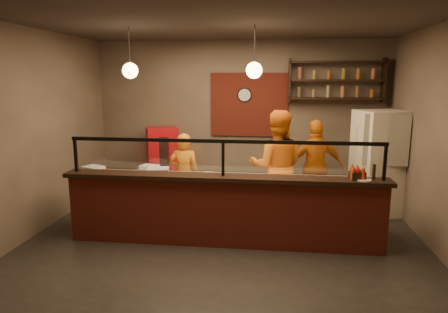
# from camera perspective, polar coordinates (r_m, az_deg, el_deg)

# --- Properties ---
(floor) EXTENTS (6.00, 6.00, 0.00)m
(floor) POSITION_cam_1_polar(r_m,az_deg,el_deg) (6.35, 0.22, -11.41)
(floor) COLOR black
(floor) RESTS_ON ground
(ceiling) EXTENTS (6.00, 6.00, 0.00)m
(ceiling) POSITION_cam_1_polar(r_m,az_deg,el_deg) (5.92, 0.24, 18.54)
(ceiling) COLOR #3B332D
(ceiling) RESTS_ON wall_back
(wall_back) EXTENTS (6.00, 0.00, 6.00)m
(wall_back) POSITION_cam_1_polar(r_m,az_deg,el_deg) (8.40, 2.25, 5.37)
(wall_back) COLOR #706252
(wall_back) RESTS_ON floor
(wall_left) EXTENTS (0.00, 5.00, 5.00)m
(wall_left) POSITION_cam_1_polar(r_m,az_deg,el_deg) (6.95, -25.18, 3.16)
(wall_left) COLOR #706252
(wall_left) RESTS_ON floor
(wall_right) EXTENTS (0.00, 5.00, 5.00)m
(wall_right) POSITION_cam_1_polar(r_m,az_deg,el_deg) (6.33, 28.34, 2.20)
(wall_right) COLOR #706252
(wall_right) RESTS_ON floor
(wall_front) EXTENTS (6.00, 0.00, 6.00)m
(wall_front) POSITION_cam_1_polar(r_m,az_deg,el_deg) (3.50, -4.61, -2.63)
(wall_front) COLOR #706252
(wall_front) RESTS_ON floor
(brick_patch) EXTENTS (1.60, 0.04, 1.30)m
(brick_patch) POSITION_cam_1_polar(r_m,az_deg,el_deg) (8.33, 3.63, 7.38)
(brick_patch) COLOR maroon
(brick_patch) RESTS_ON wall_back
(service_counter) EXTENTS (4.60, 0.25, 1.00)m
(service_counter) POSITION_cam_1_polar(r_m,az_deg,el_deg) (5.90, -0.13, -8.03)
(service_counter) COLOR maroon
(service_counter) RESTS_ON floor
(counter_ledge) EXTENTS (4.70, 0.37, 0.06)m
(counter_ledge) POSITION_cam_1_polar(r_m,az_deg,el_deg) (5.75, -0.13, -3.03)
(counter_ledge) COLOR black
(counter_ledge) RESTS_ON service_counter
(worktop_cabinet) EXTENTS (4.60, 0.75, 0.85)m
(worktop_cabinet) POSITION_cam_1_polar(r_m,az_deg,el_deg) (6.39, 0.43, -7.21)
(worktop_cabinet) COLOR gray
(worktop_cabinet) RESTS_ON floor
(worktop) EXTENTS (4.60, 0.75, 0.05)m
(worktop) POSITION_cam_1_polar(r_m,az_deg,el_deg) (6.27, 0.44, -3.30)
(worktop) COLOR white
(worktop) RESTS_ON worktop_cabinet
(sneeze_guard) EXTENTS (4.50, 0.05, 0.52)m
(sneeze_guard) POSITION_cam_1_polar(r_m,az_deg,el_deg) (5.67, -0.13, 0.31)
(sneeze_guard) COLOR white
(sneeze_guard) RESTS_ON counter_ledge
(wall_shelving) EXTENTS (1.84, 0.28, 0.85)m
(wall_shelving) POSITION_cam_1_polar(r_m,az_deg,el_deg) (8.24, 15.70, 10.44)
(wall_shelving) COLOR black
(wall_shelving) RESTS_ON wall_back
(wall_clock) EXTENTS (0.30, 0.04, 0.30)m
(wall_clock) POSITION_cam_1_polar(r_m,az_deg,el_deg) (8.32, 2.95, 8.76)
(wall_clock) COLOR black
(wall_clock) RESTS_ON wall_back
(pendant_left) EXTENTS (0.24, 0.24, 0.77)m
(pendant_left) POSITION_cam_1_polar(r_m,az_deg,el_deg) (6.42, -13.26, 11.87)
(pendant_left) COLOR black
(pendant_left) RESTS_ON ceiling
(pendant_right) EXTENTS (0.24, 0.24, 0.77)m
(pendant_right) POSITION_cam_1_polar(r_m,az_deg,el_deg) (6.04, 4.32, 12.20)
(pendant_right) COLOR black
(pendant_right) RESTS_ON ceiling
(cook_left) EXTENTS (0.55, 0.36, 1.49)m
(cook_left) POSITION_cam_1_polar(r_m,az_deg,el_deg) (7.15, -5.68, -2.61)
(cook_left) COLOR orange
(cook_left) RESTS_ON floor
(cook_mid) EXTENTS (0.95, 0.74, 1.92)m
(cook_mid) POSITION_cam_1_polar(r_m,az_deg,el_deg) (6.85, 7.52, -1.43)
(cook_mid) COLOR orange
(cook_mid) RESTS_ON floor
(cook_right) EXTENTS (1.07, 0.61, 1.72)m
(cook_right) POSITION_cam_1_polar(r_m,az_deg,el_deg) (7.41, 12.98, -1.47)
(cook_right) COLOR orange
(cook_right) RESTS_ON floor
(fridge) EXTENTS (0.97, 0.94, 1.88)m
(fridge) POSITION_cam_1_polar(r_m,az_deg,el_deg) (7.68, 21.24, -0.88)
(fridge) COLOR #EDE4C9
(fridge) RESTS_ON floor
(red_cooler) EXTENTS (0.79, 0.76, 1.44)m
(red_cooler) POSITION_cam_1_polar(r_m,az_deg,el_deg) (8.48, -8.76, -0.72)
(red_cooler) COLOR #B10B13
(red_cooler) RESTS_ON floor
(pizza_dough) EXTENTS (0.70, 0.70, 0.01)m
(pizza_dough) POSITION_cam_1_polar(r_m,az_deg,el_deg) (6.38, -2.54, -2.75)
(pizza_dough) COLOR beige
(pizza_dough) RESTS_ON worktop
(prep_tub_a) EXTENTS (0.37, 0.34, 0.15)m
(prep_tub_a) POSITION_cam_1_polar(r_m,az_deg,el_deg) (6.74, -18.16, -1.97)
(prep_tub_a) COLOR silver
(prep_tub_a) RESTS_ON worktop
(prep_tub_b) EXTENTS (0.32, 0.28, 0.14)m
(prep_tub_b) POSITION_cam_1_polar(r_m,az_deg,el_deg) (6.66, -10.59, -1.81)
(prep_tub_b) COLOR silver
(prep_tub_b) RESTS_ON worktop
(prep_tub_c) EXTENTS (0.38, 0.32, 0.17)m
(prep_tub_c) POSITION_cam_1_polar(r_m,az_deg,el_deg) (6.29, -9.41, -2.38)
(prep_tub_c) COLOR silver
(prep_tub_c) RESTS_ON worktop
(rolling_pin) EXTENTS (0.33, 0.06, 0.06)m
(rolling_pin) POSITION_cam_1_polar(r_m,az_deg,el_deg) (6.40, -6.53, -2.58)
(rolling_pin) COLOR yellow
(rolling_pin) RESTS_ON worktop
(condiment_caddy) EXTENTS (0.23, 0.20, 0.11)m
(condiment_caddy) POSITION_cam_1_polar(r_m,az_deg,el_deg) (5.81, 18.49, -2.59)
(condiment_caddy) COLOR black
(condiment_caddy) RESTS_ON counter_ledge
(pepper_mill) EXTENTS (0.05, 0.05, 0.21)m
(pepper_mill) POSITION_cam_1_polar(r_m,az_deg,el_deg) (5.90, 20.62, -2.02)
(pepper_mill) COLOR black
(pepper_mill) RESTS_ON counter_ledge
(small_plate) EXTENTS (0.27, 0.27, 0.01)m
(small_plate) POSITION_cam_1_polar(r_m,az_deg,el_deg) (5.79, 19.35, -3.18)
(small_plate) COLOR silver
(small_plate) RESTS_ON counter_ledge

